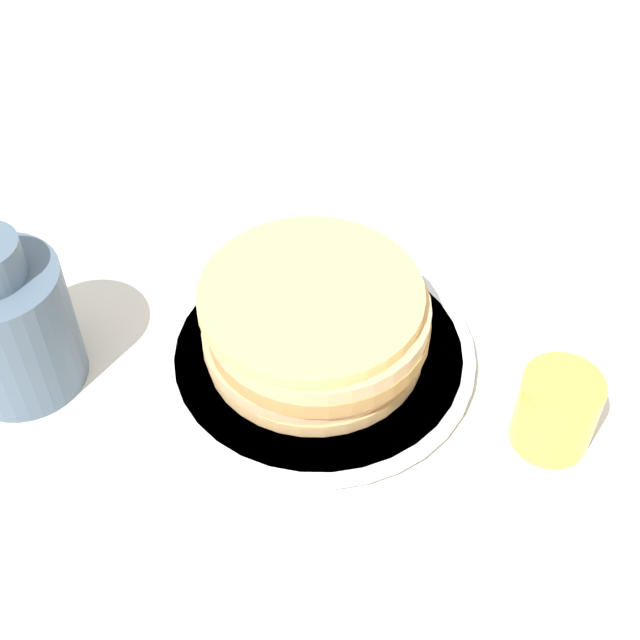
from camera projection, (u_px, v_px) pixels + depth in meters
name	position (u px, v px, depth m)	size (l,w,h in m)	color
ground_plane	(331.00, 365.00, 0.74)	(4.00, 4.00, 0.00)	silver
plate	(320.00, 353.00, 0.74)	(0.26, 0.26, 0.01)	silver
pancake_stack	(316.00, 321.00, 0.71)	(0.19, 0.19, 0.07)	#DEAE6D
juice_glass	(556.00, 411.00, 0.67)	(0.06, 0.06, 0.07)	yellow
cream_jug	(9.00, 323.00, 0.69)	(0.10, 0.10, 0.14)	#4C6075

